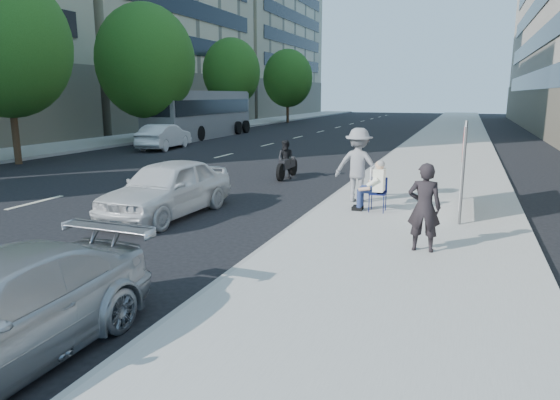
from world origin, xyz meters
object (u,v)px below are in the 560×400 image
at_px(jogger, 358,165).
at_px(white_sedan_near, 167,188).
at_px(bus, 202,115).
at_px(protest_banner, 463,162).
at_px(pedestrian_woman, 424,207).
at_px(white_sedan_mid, 164,137).
at_px(seated_protester, 374,183).
at_px(motorcycle, 286,161).

xyz_separation_m(jogger, white_sedan_near, (-4.34, -2.69, -0.44)).
xyz_separation_m(jogger, bus, (-15.30, 18.77, 0.48)).
xyz_separation_m(protest_banner, white_sedan_near, (-7.02, -2.53, -0.68)).
xyz_separation_m(pedestrian_woman, white_sedan_mid, (-15.48, 14.99, -0.29)).
height_order(protest_banner, bus, bus).
relative_size(protest_banner, white_sedan_near, 0.72).
distance_m(protest_banner, bus, 26.10).
relative_size(seated_protester, motorcycle, 0.64).
bearing_deg(seated_protester, pedestrian_woman, -64.01).
height_order(jogger, white_sedan_mid, jogger).
bearing_deg(white_sedan_near, motorcycle, 84.54).
bearing_deg(motorcycle, white_sedan_mid, 143.97).
bearing_deg(jogger, seated_protester, 123.82).
height_order(protest_banner, motorcycle, protest_banner).
bearing_deg(bus, white_sedan_mid, -78.20).
distance_m(seated_protester, bus, 25.37).
bearing_deg(bus, seated_protester, -53.01).
bearing_deg(seated_protester, jogger, 121.97).
bearing_deg(white_sedan_mid, motorcycle, 137.27).
bearing_deg(pedestrian_woman, white_sedan_near, -11.88).
xyz_separation_m(protest_banner, motorcycle, (-6.12, 3.98, -0.76)).
height_order(white_sedan_near, white_sedan_mid, white_sedan_near).
relative_size(pedestrian_woman, white_sedan_near, 0.40).
distance_m(jogger, protest_banner, 2.69).
distance_m(seated_protester, pedestrian_woman, 3.32).
relative_size(seated_protester, protest_banner, 0.43).
relative_size(white_sedan_near, motorcycle, 2.07).
height_order(seated_protester, jogger, jogger).
relative_size(seated_protester, bus, 0.11).
relative_size(jogger, white_sedan_near, 0.48).
bearing_deg(motorcycle, bus, 128.25).
distance_m(pedestrian_woman, bus, 28.60).
relative_size(protest_banner, white_sedan_mid, 0.72).
bearing_deg(motorcycle, pedestrian_woman, -54.89).
xyz_separation_m(jogger, pedestrian_woman, (2.06, -3.96, -0.17)).
height_order(seated_protester, pedestrian_woman, pedestrian_woman).
xyz_separation_m(jogger, white_sedan_mid, (-13.42, 11.03, -0.46)).
bearing_deg(pedestrian_woman, seated_protester, -64.66).
height_order(protest_banner, white_sedan_near, protest_banner).
relative_size(jogger, bus, 0.17).
bearing_deg(white_sedan_mid, pedestrian_woman, 129.04).
bearing_deg(seated_protester, bus, 128.86).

